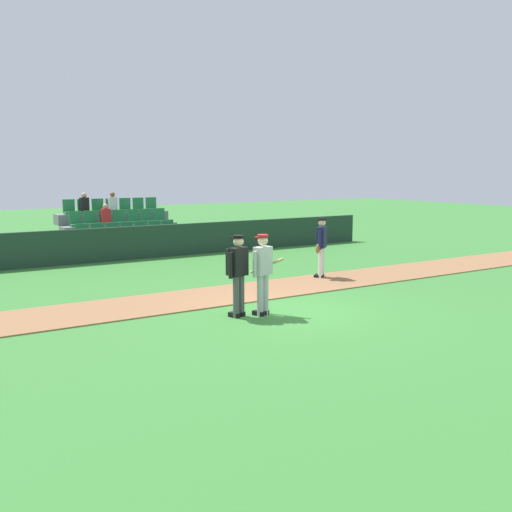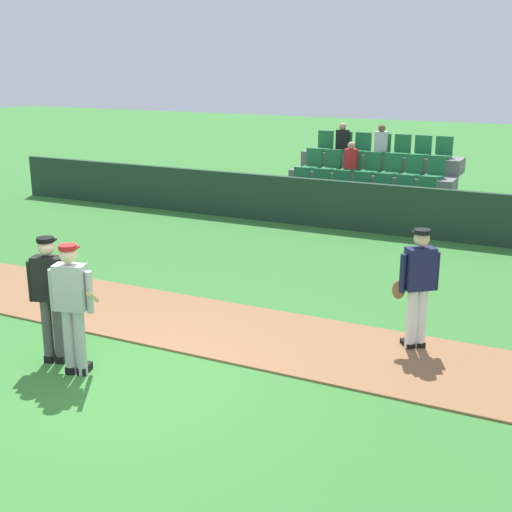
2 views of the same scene
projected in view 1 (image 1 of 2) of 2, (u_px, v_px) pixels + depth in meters
name	position (u px, v px, depth m)	size (l,w,h in m)	color
ground_plane	(283.00, 312.00, 12.57)	(80.00, 80.00, 0.00)	#387A33
infield_dirt_path	(235.00, 294.00, 14.40)	(28.00, 2.11, 0.03)	#936642
dugout_fence	(138.00, 243.00, 20.15)	(20.00, 0.16, 1.17)	#1E3828
stadium_bleachers	(120.00, 237.00, 21.73)	(4.45, 2.95, 2.30)	slate
batter_grey_jersey	(263.00, 271.00, 12.13)	(0.74, 0.70, 1.76)	#B2B2B2
umpire_home_plate	(238.00, 271.00, 12.00)	(0.56, 0.40, 1.76)	#4C4C4C
runner_navy_jersey	(321.00, 246.00, 16.42)	(0.59, 0.48, 1.76)	white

